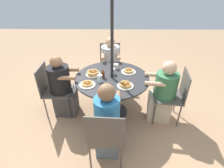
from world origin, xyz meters
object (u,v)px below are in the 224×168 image
object	(u,v)px
drinking_glass_a	(100,79)
patio_chair_south	(174,93)
diner_east	(107,124)
syrup_bottle	(103,74)
patio_chair_west	(110,62)
drinking_glass_b	(113,71)
coffee_cup	(116,66)
pancake_plate_d	(93,73)
diner_north	(63,89)
patio_chair_east	(106,134)
pancake_plate_c	(125,85)
pancake_plate_a	(87,84)
diner_south	(163,94)
patio_chair_north	(52,87)
pancake_plate_b	(128,71)
patio_table	(112,84)

from	to	relation	value
drinking_glass_a	patio_chair_south	bearing A→B (deg)	-179.68
diner_east	syrup_bottle	xyz separation A→B (m)	(0.10, -0.88, 0.27)
patio_chair_south	patio_chair_west	world-z (taller)	same
drinking_glass_b	coffee_cup	bearing A→B (deg)	-104.19
pancake_plate_d	diner_east	bearing A→B (deg)	106.06
drinking_glass_a	drinking_glass_b	world-z (taller)	drinking_glass_a
diner_north	patio_chair_east	bearing A→B (deg)	37.54
patio_chair_east	diner_east	world-z (taller)	diner_east
pancake_plate_c	pancake_plate_a	bearing A→B (deg)	-2.16
diner_south	pancake_plate_d	distance (m)	1.25
diner_east	patio_chair_west	bearing A→B (deg)	93.44
patio_chair_east	pancake_plate_c	world-z (taller)	patio_chair_east
diner_east	drinking_glass_b	world-z (taller)	diner_east
pancake_plate_a	patio_chair_north	bearing A→B (deg)	-20.87
pancake_plate_c	coffee_cup	xyz separation A→B (m)	(0.14, -0.61, 0.03)
patio_chair_west	coffee_cup	world-z (taller)	patio_chair_west
patio_chair_east	pancake_plate_a	distance (m)	0.90
pancake_plate_d	drinking_glass_a	distance (m)	0.28
coffee_cup	drinking_glass_b	size ratio (longest dim) A/B	0.88
diner_south	coffee_cup	bearing A→B (deg)	68.83
patio_chair_west	drinking_glass_b	size ratio (longest dim) A/B	9.04
drinking_glass_a	patio_chair_east	bearing A→B (deg)	98.29
pancake_plate_b	drinking_glass_b	xyz separation A→B (m)	(0.28, 0.07, 0.03)
patio_chair_south	drinking_glass_b	xyz separation A→B (m)	(1.04, -0.27, 0.27)
diner_east	drinking_glass_a	distance (m)	0.78
patio_chair_north	pancake_plate_d	xyz separation A→B (m)	(-0.74, -0.08, 0.24)
diner_south	coffee_cup	world-z (taller)	diner_south
patio_chair_south	patio_chair_east	bearing A→B (deg)	137.49
patio_table	drinking_glass_b	xyz separation A→B (m)	(-0.02, -0.12, 0.18)
patio_chair_west	pancake_plate_c	xyz separation A→B (m)	(-0.26, 1.34, 0.23)
coffee_cup	drinking_glass_b	distance (m)	0.21
coffee_cup	patio_chair_east	bearing A→B (deg)	84.60
patio_chair_west	syrup_bottle	size ratio (longest dim) A/B	6.61
pancake_plate_b	syrup_bottle	xyz separation A→B (m)	(0.45, 0.19, 0.04)
diner_north	patio_chair_east	distance (m)	1.34
drinking_glass_a	drinking_glass_b	size ratio (longest dim) A/B	1.25
coffee_cup	patio_chair_west	bearing A→B (deg)	-80.63
diner_east	diner_south	distance (m)	1.19
patio_table	coffee_cup	size ratio (longest dim) A/B	13.61
patio_chair_west	drinking_glass_a	bearing A→B (deg)	80.57
coffee_cup	drinking_glass_a	xyz separation A→B (m)	(0.26, 0.49, 0.02)
patio_table	coffee_cup	bearing A→B (deg)	-101.82
diner_east	coffee_cup	distance (m)	1.24
patio_chair_west	drinking_glass_b	world-z (taller)	patio_chair_west
pancake_plate_c	coffee_cup	size ratio (longest dim) A/B	2.79
pancake_plate_b	pancake_plate_d	xyz separation A→B (m)	(0.62, 0.11, 0.01)
pancake_plate_b	coffee_cup	world-z (taller)	coffee_cup
diner_east	syrup_bottle	size ratio (longest dim) A/B	8.22
patio_chair_south	coffee_cup	world-z (taller)	patio_chair_south
patio_chair_east	patio_table	bearing A→B (deg)	90.00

